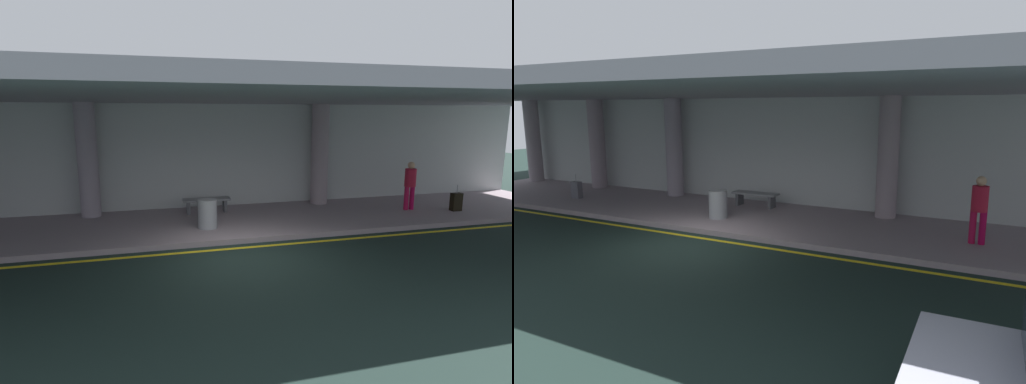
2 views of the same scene
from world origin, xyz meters
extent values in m
plane|color=#1B2B26|center=(0.00, 0.00, 0.00)|extent=(60.00, 60.00, 0.00)
cube|color=gray|center=(0.00, 3.10, 0.07)|extent=(26.00, 4.20, 0.15)
cube|color=yellow|center=(0.00, 0.67, 0.00)|extent=(26.00, 0.14, 0.01)
cylinder|color=gray|center=(-4.00, 4.68, 1.97)|extent=(0.63, 0.63, 3.65)
cylinder|color=gray|center=(4.00, 4.68, 1.97)|extent=(0.63, 0.63, 3.65)
cube|color=#938F9B|center=(0.00, 2.60, 3.95)|extent=(28.00, 13.20, 0.30)
cube|color=#B0B3B3|center=(0.00, 5.35, 1.90)|extent=(26.00, 0.30, 3.80)
cylinder|color=#A60E38|center=(6.50, 2.85, 0.56)|extent=(0.16, 0.16, 0.82)
cylinder|color=#A1083C|center=(6.72, 2.85, 0.56)|extent=(0.16, 0.16, 0.82)
cylinder|color=#A8152D|center=(6.61, 2.85, 1.28)|extent=(0.38, 0.38, 0.62)
sphere|color=tan|center=(6.61, 2.85, 1.71)|extent=(0.24, 0.24, 0.24)
cube|color=black|center=(8.08, 2.28, 0.46)|extent=(0.36, 0.22, 0.62)
cylinder|color=slate|center=(8.08, 2.28, 0.91)|extent=(0.02, 0.02, 0.28)
cube|color=slate|center=(-0.28, 4.23, 0.60)|extent=(1.60, 0.50, 0.06)
cube|color=#4C4C51|center=(-0.90, 4.23, 0.36)|extent=(0.10, 0.40, 0.42)
cube|color=#4C4C51|center=(0.34, 4.23, 0.36)|extent=(0.10, 0.40, 0.42)
cylinder|color=gray|center=(-0.53, 2.30, 0.57)|extent=(0.56, 0.56, 0.85)
camera|label=1|loc=(-2.15, -9.27, 3.40)|focal=28.70mm
camera|label=2|loc=(6.76, -8.88, 3.40)|focal=31.41mm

